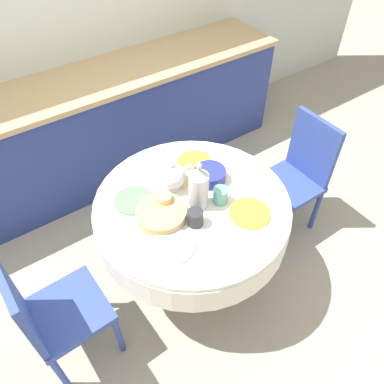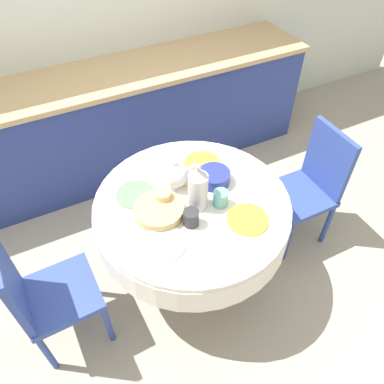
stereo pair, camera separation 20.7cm
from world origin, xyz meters
The scene contains 18 objects.
ground_plane centered at (0.00, 0.00, 0.00)m, with size 12.00×12.00×0.00m, color #9E937F.
wall_back centered at (0.00, 1.66, 1.30)m, with size 7.00×0.05×2.60m.
kitchen_counter centered at (0.00, 1.33, 0.46)m, with size 3.24×0.64×0.91m.
dining_table centered at (0.00, 0.00, 0.62)m, with size 1.14×1.14×0.74m.
chair_left centered at (0.91, -0.01, 0.50)m, with size 0.40×0.40×0.91m.
chair_right centered at (-0.91, -0.03, 0.50)m, with size 0.41×0.41×0.91m.
plate_near_left centered at (-0.26, -0.20, 0.75)m, with size 0.23×0.23×0.01m, color white.
cup_near_left centered at (-0.08, -0.14, 0.79)m, with size 0.09×0.09×0.09m, color #28282D.
plate_near_right centered at (0.21, -0.26, 0.75)m, with size 0.23×0.23×0.01m, color yellow.
cup_near_right centered at (0.13, -0.09, 0.79)m, with size 0.09×0.09×0.09m, color #5BA39E.
plate_far_left centered at (-0.27, 0.19, 0.75)m, with size 0.23×0.23×0.01m, color #5BA85B.
cup_far_left centered at (-0.15, 0.05, 0.79)m, with size 0.09×0.09×0.09m, color #DBB766.
plate_far_right centered at (0.20, 0.26, 0.75)m, with size 0.23×0.23×0.01m, color yellow.
cup_far_right centered at (0.05, 0.15, 0.79)m, with size 0.09×0.09×0.09m, color #DBB766.
coffee_carafe centered at (0.02, -0.04, 0.88)m, with size 0.11×0.11×0.31m.
teapot centered at (-0.02, 0.16, 0.83)m, with size 0.21×0.15×0.20m.
bread_basket centered at (-0.20, 0.00, 0.77)m, with size 0.28×0.28×0.06m, color tan.
fruit_bowl centered at (0.19, 0.09, 0.78)m, with size 0.19×0.19×0.07m, color navy.
Camera 1 is at (-0.83, -1.19, 2.30)m, focal length 35.00 mm.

